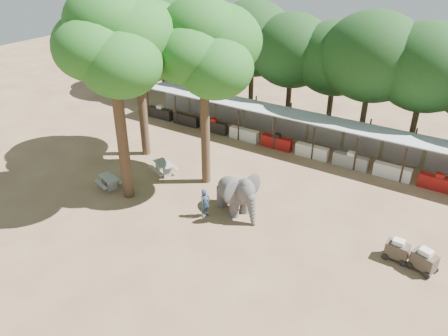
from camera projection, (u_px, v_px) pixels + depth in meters
The scene contains 12 objects.
ground at pixel (188, 246), 22.43m from camera, with size 100.00×100.00×0.00m, color brown.
vendor_stalls at pixel (300, 133), 32.14m from camera, with size 28.00×2.99×2.80m.
yard_tree_left at pixel (136, 38), 28.21m from camera, with size 7.10×6.90×11.02m.
yard_tree_center at pixel (111, 42), 22.60m from camera, with size 7.10×6.90×12.04m.
yard_tree_back at pixel (203, 47), 24.46m from camera, with size 7.10×6.90×11.36m.
backdrop_trees at pixel (332, 60), 33.91m from camera, with size 46.46×5.95×8.33m.
elephant at pixel (237, 193), 24.58m from camera, with size 3.40×2.65×2.54m.
handler at pixel (205, 203), 24.40m from camera, with size 0.62×0.41×1.73m, color #26384C.
picnic_table_near at pixel (109, 181), 27.40m from camera, with size 1.80×1.71×0.73m.
picnic_table_far at pixel (164, 167), 28.91m from camera, with size 2.05×1.96×0.81m.
cart_front at pixel (397, 250), 21.28m from camera, with size 1.21×0.83×1.15m.
cart_back at pixel (424, 260), 20.55m from camera, with size 1.44×1.18×1.21m.
Camera 1 is at (11.17, -14.04, 14.16)m, focal length 35.00 mm.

